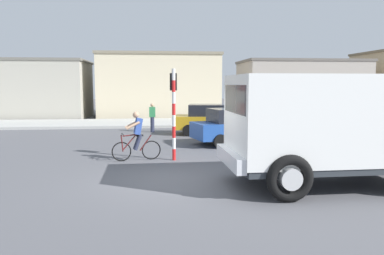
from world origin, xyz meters
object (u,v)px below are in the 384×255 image
at_px(truck_foreground, 331,123).
at_px(traffic_light_pole, 174,101).
at_px(car_white_mid, 237,126).
at_px(cyclist, 137,136).
at_px(car_red_near, 212,119).
at_px(pedestrian_near_kerb, 152,117).

height_order(truck_foreground, traffic_light_pole, traffic_light_pole).
xyz_separation_m(traffic_light_pole, car_white_mid, (3.00, 3.23, -1.25)).
xyz_separation_m(cyclist, car_red_near, (3.70, 6.59, -0.05)).
xyz_separation_m(cyclist, pedestrian_near_kerb, (0.53, 7.84, -0.02)).
bearing_deg(car_red_near, pedestrian_near_kerb, 158.40).
bearing_deg(pedestrian_near_kerb, car_red_near, -21.60).
bearing_deg(traffic_light_pole, car_red_near, 70.04).
distance_m(truck_foreground, car_red_near, 10.53).
bearing_deg(truck_foreground, pedestrian_near_kerb, 111.82).
relative_size(cyclist, car_white_mid, 0.40).
relative_size(car_white_mid, pedestrian_near_kerb, 2.65).
xyz_separation_m(car_white_mid, pedestrian_near_kerb, (-3.77, 4.62, 0.03)).
bearing_deg(cyclist, traffic_light_pole, -0.54).
bearing_deg(car_white_mid, truck_foreground, -82.78).
xyz_separation_m(truck_foreground, car_red_near, (-1.50, 10.39, -0.85)).
bearing_deg(car_red_near, cyclist, -119.29).
height_order(cyclist, car_white_mid, cyclist).
distance_m(traffic_light_pole, pedestrian_near_kerb, 7.99).
bearing_deg(car_red_near, car_white_mid, -79.81).
xyz_separation_m(cyclist, traffic_light_pole, (1.30, -0.01, 1.20)).
height_order(truck_foreground, car_white_mid, truck_foreground).
xyz_separation_m(truck_foreground, traffic_light_pole, (-3.89, 3.79, 0.40)).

